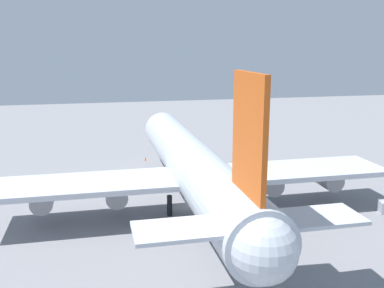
{
  "coord_description": "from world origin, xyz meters",
  "views": [
    {
      "loc": [
        -58.08,
        13.07,
        22.7
      ],
      "look_at": [
        0.0,
        0.0,
        9.2
      ],
      "focal_mm": 41.06,
      "sensor_mm": 36.0,
      "label": 1
    }
  ],
  "objects": [
    {
      "name": "safety_cone_nose",
      "position": [
        27.08,
        3.53,
        0.31
      ],
      "size": [
        0.43,
        0.43,
        0.62
      ],
      "primitive_type": "cone",
      "color": "orange",
      "rests_on": "ground_plane"
    },
    {
      "name": "cargo_airplane",
      "position": [
        -0.05,
        0.0,
        6.12
      ],
      "size": [
        60.18,
        54.06,
        20.45
      ],
      "color": "silver",
      "rests_on": "ground_plane"
    },
    {
      "name": "ground_plane",
      "position": [
        0.0,
        0.0,
        0.0
      ],
      "size": [
        240.73,
        240.73,
        0.0
      ],
      "primitive_type": "plane",
      "color": "gray"
    }
  ]
}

